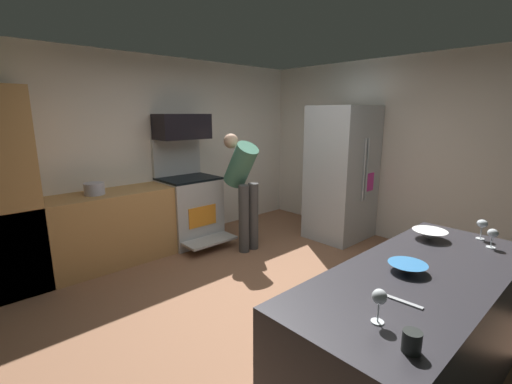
# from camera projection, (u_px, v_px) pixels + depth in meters

# --- Properties ---
(ground_plane) EXTENTS (5.20, 4.80, 0.02)m
(ground_plane) POSITION_uv_depth(u_px,v_px,m) (274.00, 298.00, 3.57)
(ground_plane) COLOR #8C5E44
(wall_back) EXTENTS (5.20, 0.12, 2.60)m
(wall_back) POSITION_uv_depth(u_px,v_px,m) (157.00, 152.00, 4.96)
(wall_back) COLOR silver
(wall_back) RESTS_ON ground
(wall_right) EXTENTS (0.12, 4.80, 2.60)m
(wall_right) POSITION_uv_depth(u_px,v_px,m) (400.00, 152.00, 4.97)
(wall_right) COLOR silver
(wall_right) RESTS_ON ground
(lower_cabinet_run) EXTENTS (2.40, 0.60, 0.90)m
(lower_cabinet_run) POSITION_uv_depth(u_px,v_px,m) (108.00, 229.00, 4.29)
(lower_cabinet_run) COLOR #B7844B
(lower_cabinet_run) RESTS_ON ground
(cabinet_column) EXTENTS (0.60, 0.60, 2.10)m
(cabinet_column) POSITION_uv_depth(u_px,v_px,m) (1.00, 194.00, 3.49)
(cabinet_column) COLOR #B7844B
(cabinet_column) RESTS_ON ground
(oven_range) EXTENTS (0.76, 0.97, 1.48)m
(oven_range) POSITION_uv_depth(u_px,v_px,m) (189.00, 208.00, 5.03)
(oven_range) COLOR #B7B7B6
(oven_range) RESTS_ON ground
(microwave) EXTENTS (0.74, 0.38, 0.35)m
(microwave) POSITION_uv_depth(u_px,v_px,m) (182.00, 127.00, 4.85)
(microwave) COLOR black
(microwave) RESTS_ON oven_range
(refrigerator) EXTENTS (0.88, 0.77, 1.94)m
(refrigerator) POSITION_uv_depth(u_px,v_px,m) (342.00, 173.00, 5.14)
(refrigerator) COLOR silver
(refrigerator) RESTS_ON ground
(person_cook) EXTENTS (0.31, 0.58, 1.57)m
(person_cook) POSITION_uv_depth(u_px,v_px,m) (243.00, 183.00, 4.69)
(person_cook) COLOR #414141
(person_cook) RESTS_ON ground
(counter_island) EXTENTS (2.04, 0.80, 0.90)m
(counter_island) POSITION_uv_depth(u_px,v_px,m) (414.00, 337.00, 2.21)
(counter_island) COLOR #2D2B30
(counter_island) RESTS_ON ground
(mixing_bowl_large) EXTENTS (0.25, 0.25, 0.07)m
(mixing_bowl_large) POSITION_uv_depth(u_px,v_px,m) (429.00, 235.00, 2.66)
(mixing_bowl_large) COLOR white
(mixing_bowl_large) RESTS_ON counter_island
(mixing_bowl_small) EXTENTS (0.23, 0.23, 0.05)m
(mixing_bowl_small) POSITION_uv_depth(u_px,v_px,m) (407.00, 268.00, 2.11)
(mixing_bowl_small) COLOR teal
(mixing_bowl_small) RESTS_ON counter_island
(wine_glass_near) EXTENTS (0.07, 0.07, 0.14)m
(wine_glass_near) POSITION_uv_depth(u_px,v_px,m) (493.00, 234.00, 2.47)
(wine_glass_near) COLOR silver
(wine_glass_near) RESTS_ON counter_island
(wine_glass_mid) EXTENTS (0.07, 0.07, 0.17)m
(wine_glass_mid) POSITION_uv_depth(u_px,v_px,m) (379.00, 299.00, 1.57)
(wine_glass_mid) COLOR silver
(wine_glass_mid) RESTS_ON counter_island
(wine_glass_far) EXTENTS (0.07, 0.07, 0.15)m
(wine_glass_far) POSITION_uv_depth(u_px,v_px,m) (482.00, 225.00, 2.64)
(wine_glass_far) COLOR silver
(wine_glass_far) RESTS_ON counter_island
(mug_coffee) EXTENTS (0.08, 0.08, 0.09)m
(mug_coffee) POSITION_uv_depth(u_px,v_px,m) (412.00, 342.00, 1.40)
(mug_coffee) COLOR black
(mug_coffee) RESTS_ON counter_island
(knife_chef) EXTENTS (0.04, 0.25, 0.01)m
(knife_chef) POSITION_uv_depth(u_px,v_px,m) (398.00, 300.00, 1.79)
(knife_chef) COLOR #B7BABF
(knife_chef) RESTS_ON counter_island
(stock_pot) EXTENTS (0.23, 0.23, 0.14)m
(stock_pot) POSITION_uv_depth(u_px,v_px,m) (94.00, 189.00, 4.10)
(stock_pot) COLOR #B3B3C5
(stock_pot) RESTS_ON lower_cabinet_run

